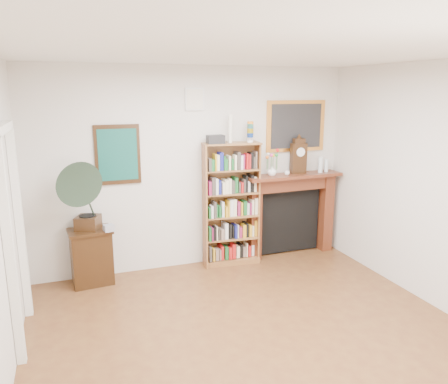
% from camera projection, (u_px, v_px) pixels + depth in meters
% --- Properties ---
extents(room, '(4.51, 5.01, 2.81)m').
position_uv_depth(room, '(275.00, 216.00, 3.80)').
color(room, '#582E1A').
rests_on(room, ground).
extents(door_casing, '(0.08, 1.02, 2.17)m').
position_uv_depth(door_casing, '(13.00, 219.00, 4.21)').
color(door_casing, white).
rests_on(door_casing, left_wall).
extents(teal_poster, '(0.58, 0.04, 0.78)m').
position_uv_depth(teal_poster, '(118.00, 155.00, 5.67)').
color(teal_poster, black).
rests_on(teal_poster, back_wall).
extents(small_picture, '(0.26, 0.04, 0.30)m').
position_uv_depth(small_picture, '(195.00, 99.00, 5.85)').
color(small_picture, white).
rests_on(small_picture, back_wall).
extents(gilt_painting, '(0.95, 0.04, 0.75)m').
position_uv_depth(gilt_painting, '(296.00, 126.00, 6.45)').
color(gilt_painting, gold).
rests_on(gilt_painting, back_wall).
extents(bookshelf, '(0.84, 0.37, 2.03)m').
position_uv_depth(bookshelf, '(231.00, 197.00, 6.19)').
color(bookshelf, brown).
rests_on(bookshelf, floor).
extents(side_cabinet, '(0.57, 0.44, 0.74)m').
position_uv_depth(side_cabinet, '(92.00, 257.00, 5.64)').
color(side_cabinet, black).
rests_on(side_cabinet, floor).
extents(fireplace, '(1.50, 0.39, 1.26)m').
position_uv_depth(fireplace, '(290.00, 206.00, 6.62)').
color(fireplace, '#552513').
rests_on(fireplace, floor).
extents(gramophone, '(0.77, 0.85, 0.91)m').
position_uv_depth(gramophone, '(86.00, 192.00, 5.33)').
color(gramophone, black).
rests_on(gramophone, side_cabinet).
extents(cd_stack, '(0.14, 0.14, 0.08)m').
position_uv_depth(cd_stack, '(109.00, 228.00, 5.49)').
color(cd_stack, silver).
rests_on(cd_stack, side_cabinet).
extents(mantel_clock, '(0.23, 0.14, 0.52)m').
position_uv_depth(mantel_clock, '(298.00, 157.00, 6.46)').
color(mantel_clock, black).
rests_on(mantel_clock, fireplace).
extents(flower_vase, '(0.17, 0.17, 0.14)m').
position_uv_depth(flower_vase, '(272.00, 171.00, 6.30)').
color(flower_vase, white).
rests_on(flower_vase, fireplace).
extents(teacup, '(0.08, 0.08, 0.06)m').
position_uv_depth(teacup, '(287.00, 173.00, 6.36)').
color(teacup, white).
rests_on(teacup, fireplace).
extents(bottle_left, '(0.07, 0.07, 0.24)m').
position_uv_depth(bottle_left, '(321.00, 165.00, 6.54)').
color(bottle_left, silver).
rests_on(bottle_left, fireplace).
extents(bottle_right, '(0.06, 0.06, 0.20)m').
position_uv_depth(bottle_right, '(326.00, 165.00, 6.59)').
color(bottle_right, silver).
rests_on(bottle_right, fireplace).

